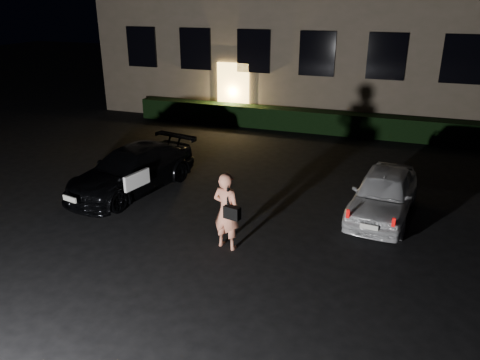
% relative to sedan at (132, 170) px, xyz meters
% --- Properties ---
extents(ground, '(80.00, 80.00, 0.00)m').
position_rel_sedan_xyz_m(ground, '(3.42, -2.74, -0.60)').
color(ground, black).
rests_on(ground, ground).
extents(hedge, '(15.00, 0.70, 0.85)m').
position_rel_sedan_xyz_m(hedge, '(3.42, 7.76, -0.18)').
color(hedge, black).
rests_on(hedge, ground).
extents(sedan, '(2.51, 4.40, 1.20)m').
position_rel_sedan_xyz_m(sedan, '(0.00, 0.00, 0.00)').
color(sedan, black).
rests_on(sedan, ground).
extents(hatch, '(1.73, 3.55, 1.17)m').
position_rel_sedan_xyz_m(hatch, '(6.67, 0.66, -0.02)').
color(hatch, silver).
rests_on(hatch, ground).
extents(man, '(0.72, 0.53, 1.72)m').
position_rel_sedan_xyz_m(man, '(3.63, -2.12, 0.26)').
color(man, '#E98B6B').
rests_on(man, ground).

